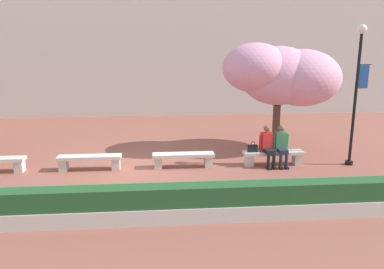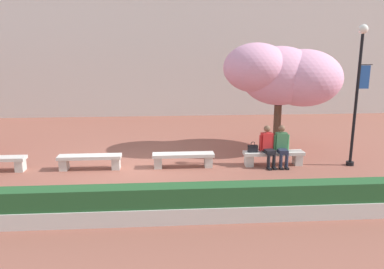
% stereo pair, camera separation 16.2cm
% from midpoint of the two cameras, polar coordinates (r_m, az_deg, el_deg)
% --- Properties ---
extents(ground_plane, '(100.00, 100.00, 0.00)m').
position_cam_midpoint_polar(ground_plane, '(11.77, -8.72, -5.14)').
color(ground_plane, '#8E5142').
extents(building_facade, '(28.00, 4.00, 7.50)m').
position_cam_midpoint_polar(building_facade, '(22.27, -7.28, 13.24)').
color(building_facade, beige).
rests_on(building_facade, ground).
extents(stone_bench_near_west, '(1.91, 0.43, 0.45)m').
position_cam_midpoint_polar(stone_bench_near_west, '(11.86, -15.70, -3.79)').
color(stone_bench_near_west, beige).
rests_on(stone_bench_near_west, ground).
extents(stone_bench_center, '(1.91, 0.43, 0.45)m').
position_cam_midpoint_polar(stone_bench_center, '(11.66, -1.72, -3.57)').
color(stone_bench_center, beige).
rests_on(stone_bench_center, ground).
extents(stone_bench_near_east, '(1.91, 0.43, 0.45)m').
position_cam_midpoint_polar(stone_bench_near_east, '(12.16, 11.91, -3.16)').
color(stone_bench_near_east, beige).
rests_on(stone_bench_near_east, ground).
extents(person_seated_left, '(0.51, 0.72, 1.29)m').
position_cam_midpoint_polar(person_seated_left, '(11.95, 11.06, -1.46)').
color(person_seated_left, black).
rests_on(person_seated_left, ground).
extents(person_seated_right, '(0.51, 0.69, 1.29)m').
position_cam_midpoint_polar(person_seated_right, '(12.08, 13.11, -1.40)').
color(person_seated_right, black).
rests_on(person_seated_right, ground).
extents(handbag, '(0.30, 0.15, 0.34)m').
position_cam_midpoint_polar(handbag, '(11.89, 8.85, -2.03)').
color(handbag, black).
rests_on(handbag, stone_bench_near_east).
extents(cherry_tree_main, '(4.18, 2.93, 3.83)m').
position_cam_midpoint_polar(cherry_tree_main, '(13.69, 13.24, 8.85)').
color(cherry_tree_main, '#513828').
rests_on(cherry_tree_main, ground).
extents(lamp_post_with_banner, '(0.54, 0.28, 4.32)m').
position_cam_midpoint_polar(lamp_post_with_banner, '(12.53, 23.52, 7.14)').
color(lamp_post_with_banner, black).
rests_on(lamp_post_with_banner, ground).
extents(planter_hedge_foreground, '(15.25, 0.50, 0.80)m').
position_cam_midpoint_polar(planter_hedge_foreground, '(8.18, -10.41, -10.63)').
color(planter_hedge_foreground, beige).
rests_on(planter_hedge_foreground, ground).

